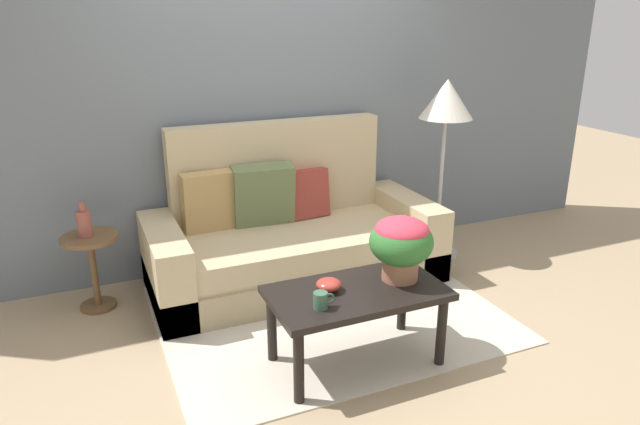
% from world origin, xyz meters
% --- Properties ---
extents(ground_plane, '(14.00, 14.00, 0.00)m').
position_xyz_m(ground_plane, '(0.00, 0.00, 0.00)').
color(ground_plane, tan).
extents(wall_back, '(6.40, 0.12, 2.78)m').
position_xyz_m(wall_back, '(0.00, 1.16, 1.39)').
color(wall_back, slate).
rests_on(wall_back, ground).
extents(area_rug, '(2.21, 1.77, 0.01)m').
position_xyz_m(area_rug, '(0.00, 0.04, 0.01)').
color(area_rug, beige).
rests_on(area_rug, ground).
extents(couch, '(2.13, 0.95, 1.16)m').
position_xyz_m(couch, '(-0.04, 0.67, 0.34)').
color(couch, tan).
rests_on(couch, ground).
extents(coffee_table, '(0.99, 0.54, 0.47)m').
position_xyz_m(coffee_table, '(-0.09, -0.55, 0.40)').
color(coffee_table, black).
rests_on(coffee_table, ground).
extents(side_table, '(0.37, 0.37, 0.53)m').
position_xyz_m(side_table, '(-1.43, 0.76, 0.37)').
color(side_table, brown).
rests_on(side_table, ground).
extents(floor_lamp, '(0.42, 0.42, 1.46)m').
position_xyz_m(floor_lamp, '(1.25, 0.61, 1.21)').
color(floor_lamp, '#B2B2B7').
rests_on(floor_lamp, ground).
extents(potted_plant, '(0.37, 0.37, 0.37)m').
position_xyz_m(potted_plant, '(0.20, -0.52, 0.70)').
color(potted_plant, '#A36B4C').
rests_on(potted_plant, coffee_table).
extents(coffee_mug, '(0.12, 0.08, 0.09)m').
position_xyz_m(coffee_mug, '(-0.36, -0.66, 0.52)').
color(coffee_mug, '#3D664C').
rests_on(coffee_mug, coffee_table).
extents(snack_bowl, '(0.14, 0.14, 0.07)m').
position_xyz_m(snack_bowl, '(-0.24, -0.49, 0.51)').
color(snack_bowl, '#B2382D').
rests_on(snack_bowl, coffee_table).
extents(table_vase, '(0.10, 0.10, 0.24)m').
position_xyz_m(table_vase, '(-1.44, 0.76, 0.63)').
color(table_vase, '#934C42').
rests_on(table_vase, side_table).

